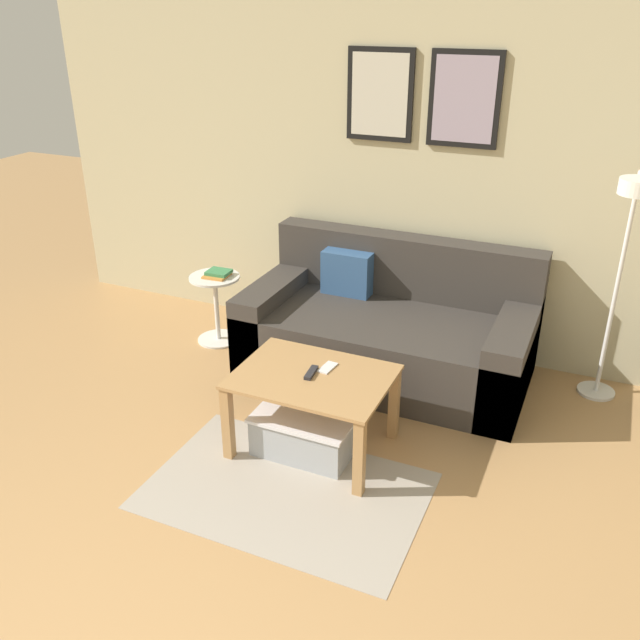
# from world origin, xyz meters

# --- Properties ---
(wall_back) EXTENTS (5.60, 0.09, 2.55)m
(wall_back) POSITION_xyz_m (0.00, 3.73, 1.29)
(wall_back) COLOR #C6BC93
(wall_back) RESTS_ON ground_plane
(area_rug) EXTENTS (1.48, 0.97, 0.01)m
(area_rug) POSITION_xyz_m (0.16, 1.73, 0.00)
(area_rug) COLOR #A39989
(area_rug) RESTS_ON ground_plane
(couch) EXTENTS (1.95, 1.00, 0.90)m
(couch) POSITION_xyz_m (0.22, 3.22, 0.30)
(couch) COLOR #38332D
(couch) RESTS_ON ground_plane
(coffee_table) EXTENTS (0.88, 0.66, 0.49)m
(coffee_table) POSITION_xyz_m (0.13, 2.16, 0.40)
(coffee_table) COLOR #AD7F4C
(coffee_table) RESTS_ON ground_plane
(storage_bin) EXTENTS (0.59, 0.41, 0.25)m
(storage_bin) POSITION_xyz_m (0.10, 2.12, 0.13)
(storage_bin) COLOR #9EA3A8
(storage_bin) RESTS_ON ground_plane
(floor_lamp) EXTENTS (0.25, 0.49, 1.52)m
(floor_lamp) POSITION_xyz_m (1.63, 3.33, 1.09)
(floor_lamp) COLOR white
(floor_lamp) RESTS_ON ground_plane
(side_table) EXTENTS (0.38, 0.38, 0.54)m
(side_table) POSITION_xyz_m (-1.13, 3.13, 0.32)
(side_table) COLOR silver
(side_table) RESTS_ON ground_plane
(book_stack) EXTENTS (0.19, 0.19, 0.04)m
(book_stack) POSITION_xyz_m (-1.11, 3.15, 0.55)
(book_stack) COLOR #D18438
(book_stack) RESTS_ON side_table
(remote_control) EXTENTS (0.06, 0.15, 0.02)m
(remote_control) POSITION_xyz_m (0.11, 2.17, 0.50)
(remote_control) COLOR #232328
(remote_control) RESTS_ON coffee_table
(cell_phone) EXTENTS (0.08, 0.15, 0.01)m
(cell_phone) POSITION_xyz_m (0.17, 2.27, 0.49)
(cell_phone) COLOR silver
(cell_phone) RESTS_ON coffee_table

